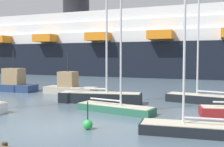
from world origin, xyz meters
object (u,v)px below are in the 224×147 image
Objects in this scene: sailboat_4 at (100,96)px; sailboat_7 at (115,107)px; sailboat_6 at (203,98)px; sailboat_3 at (191,127)px; channel_buoy_0 at (88,124)px; fishing_boat_1 at (13,83)px; fishing_boat_0 at (69,86)px; cruise_ship at (168,46)px.

sailboat_7 is (2.42, -3.50, -0.20)m from sailboat_4.
sailboat_4 is at bearing 139.08° from sailboat_7.
sailboat_3 is at bearing 100.54° from sailboat_6.
sailboat_4 is at bearing 105.35° from channel_buoy_0.
sailboat_6 is 1.15× the size of sailboat_7.
sailboat_7 is at bearing -26.36° from fishing_boat_1.
sailboat_3 is at bearing -29.39° from fishing_boat_1.
sailboat_3 is 18.25m from fishing_boat_0.
sailboat_6 is (0.64, 10.46, 0.10)m from sailboat_3.
fishing_boat_0 is 3.72× the size of channel_buoy_0.
channel_buoy_0 is at bearing 74.81° from sailboat_6.
sailboat_7 is 5.28× the size of channel_buoy_0.
sailboat_4 is 7.04m from fishing_boat_0.
sailboat_7 is 1.38× the size of fishing_boat_1.
sailboat_4 is 1.14× the size of sailboat_6.
cruise_ship is (-6.06, 44.95, 5.82)m from sailboat_3.
sailboat_6 is at bearing -74.69° from cruise_ship.
sailboat_7 is at bearing 58.51° from sailboat_6.
cruise_ship is at bearing 68.12° from fishing_boat_1.
fishing_boat_1 is (-21.14, 2.14, 0.45)m from sailboat_6.
fishing_boat_1 is at bearing -109.74° from cruise_ship.
sailboat_6 is at bearing 58.87° from sailboat_7.
sailboat_6 reaches higher than fishing_boat_1.
cruise_ship reaches higher than fishing_boat_1.
fishing_boat_0 reaches higher than channel_buoy_0.
cruise_ship is (-6.70, 34.49, 5.72)m from sailboat_6.
fishing_boat_0 is at bearing 147.69° from sailboat_7.
cruise_ship reaches higher than fishing_boat_0.
sailboat_4 is 8.92m from sailboat_6.
fishing_boat_1 reaches higher than channel_buoy_0.
fishing_boat_1 is 35.81m from cruise_ship.
sailboat_7 is 40.93m from cruise_ship.
sailboat_6 reaches higher than sailboat_7.
sailboat_6 is 35.59m from cruise_ship.
fishing_boat_1 is at bearing 165.87° from sailboat_7.
sailboat_6 is 12.71m from channel_buoy_0.
channel_buoy_0 is (-0.07, -5.07, -0.11)m from sailboat_7.
cruise_ship reaches higher than sailboat_6.
sailboat_6 is at bearing -3.59° from fishing_boat_1.
channel_buoy_0 is at bearing -76.37° from sailboat_7.
sailboat_3 is at bearing -78.01° from cruise_ship.
sailboat_3 reaches higher than fishing_boat_0.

